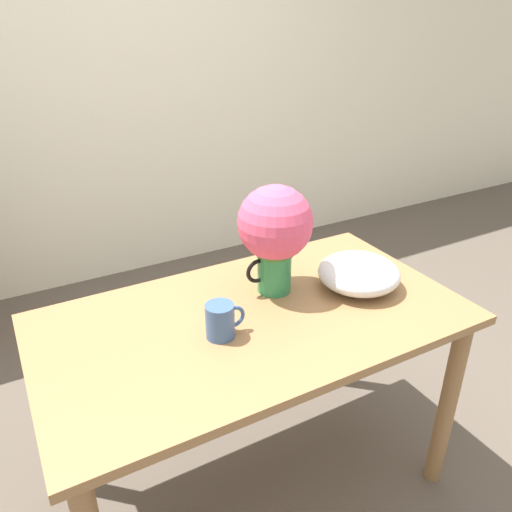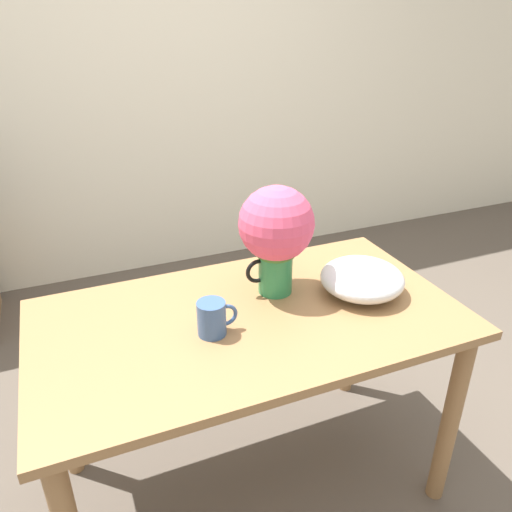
{
  "view_description": "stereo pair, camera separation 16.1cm",
  "coord_description": "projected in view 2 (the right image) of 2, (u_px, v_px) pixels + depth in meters",
  "views": [
    {
      "loc": [
        -0.77,
        -1.17,
        1.62
      ],
      "look_at": [
        -0.07,
        0.1,
        0.9
      ],
      "focal_mm": 35.0,
      "sensor_mm": 36.0,
      "label": 1
    },
    {
      "loc": [
        -0.62,
        -1.24,
        1.62
      ],
      "look_at": [
        -0.07,
        0.1,
        0.9
      ],
      "focal_mm": 35.0,
      "sensor_mm": 36.0,
      "label": 2
    }
  ],
  "objects": [
    {
      "name": "table",
      "position": [
        250.0,
        344.0,
        1.62
      ],
      "size": [
        1.34,
        0.75,
        0.75
      ],
      "color": "olive",
      "rests_on": "ground_plane"
    },
    {
      "name": "wall_back",
      "position": [
        150.0,
        67.0,
        2.97
      ],
      "size": [
        8.0,
        0.05,
        2.6
      ],
      "color": "#EDE5CC",
      "rests_on": "ground_plane"
    },
    {
      "name": "ground_plane",
      "position": [
        282.0,
        467.0,
        1.96
      ],
      "size": [
        12.0,
        12.0,
        0.0
      ],
      "primitive_type": "plane",
      "color": "brown"
    },
    {
      "name": "white_bowl",
      "position": [
        362.0,
        279.0,
        1.67
      ],
      "size": [
        0.28,
        0.28,
        0.11
      ],
      "color": "silver",
      "rests_on": "table"
    },
    {
      "name": "flower_vase",
      "position": [
        275.0,
        232.0,
        1.61
      ],
      "size": [
        0.25,
        0.25,
        0.37
      ],
      "color": "#2D844C",
      "rests_on": "table"
    },
    {
      "name": "coffee_mug",
      "position": [
        213.0,
        318.0,
        1.46
      ],
      "size": [
        0.12,
        0.09,
        0.11
      ],
      "color": "#385689",
      "rests_on": "table"
    }
  ]
}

